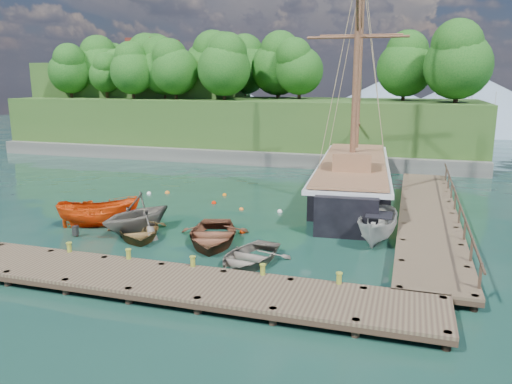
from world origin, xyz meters
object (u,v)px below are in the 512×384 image
rowboat_0 (138,236)px  rowboat_2 (212,243)px  rowboat_1 (138,232)px  motorboat_orange (100,227)px  schooner (353,181)px  cabin_boat_white (378,241)px  rowboat_3 (248,264)px

rowboat_0 → rowboat_2: bearing=-30.5°
rowboat_1 → rowboat_2: bearing=14.8°
rowboat_1 → motorboat_orange: rowboat_1 is taller
rowboat_1 → schooner: schooner is taller
rowboat_0 → motorboat_orange: (-2.99, 0.93, 0.00)m
rowboat_2 → motorboat_orange: (-7.14, 0.75, 0.00)m
rowboat_2 → cabin_boat_white: bearing=1.6°
rowboat_2 → rowboat_3: bearing=-57.5°
cabin_boat_white → schooner: size_ratio=0.17×
schooner → rowboat_1: bearing=-134.1°
rowboat_0 → schooner: bearing=19.7°
rowboat_3 → cabin_boat_white: size_ratio=0.93×
rowboat_2 → cabin_boat_white: (8.04, 2.67, 0.00)m
rowboat_0 → motorboat_orange: bearing=129.8°
motorboat_orange → rowboat_2: bearing=-120.7°
motorboat_orange → schooner: 17.47m
rowboat_1 → rowboat_3: size_ratio=1.03×
rowboat_3 → rowboat_0: bearing=173.3°
motorboat_orange → cabin_boat_white: 15.31m
motorboat_orange → rowboat_1: bearing=-121.7°
rowboat_3 → schooner: size_ratio=0.16×
rowboat_1 → rowboat_2: rowboat_1 is taller
schooner → rowboat_0: bearing=-131.6°
rowboat_0 → rowboat_2: rowboat_2 is taller
rowboat_3 → motorboat_orange: motorboat_orange is taller
motorboat_orange → schooner: (12.76, 11.89, 1.07)m
rowboat_1 → rowboat_3: bearing=-0.5°
schooner → rowboat_2: bearing=-118.3°
motorboat_orange → rowboat_3: bearing=-132.0°
rowboat_1 → cabin_boat_white: 12.78m
rowboat_0 → cabin_boat_white: size_ratio=0.99×
rowboat_1 → cabin_boat_white: size_ratio=0.96×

